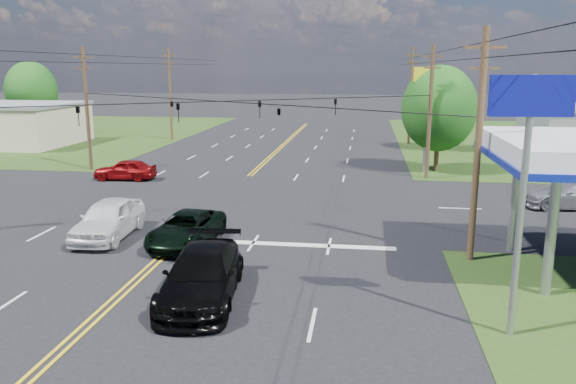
# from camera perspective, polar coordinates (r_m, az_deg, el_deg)

# --- Properties ---
(ground) EXTENTS (280.00, 280.00, 0.00)m
(ground) POSITION_cam_1_polar(r_m,az_deg,el_deg) (34.33, -6.65, -0.91)
(ground) COLOR black
(ground) RESTS_ON ground
(grass_nw) EXTENTS (46.00, 48.00, 0.03)m
(grass_nw) POSITION_cam_1_polar(r_m,az_deg,el_deg) (78.03, -26.16, 5.42)
(grass_nw) COLOR #2A3E14
(grass_nw) RESTS_ON ground
(stop_bar) EXTENTS (10.00, 0.50, 0.02)m
(stop_bar) POSITION_cam_1_polar(r_m,az_deg,el_deg) (25.80, -0.27, -5.37)
(stop_bar) COLOR silver
(stop_bar) RESTS_ON ground
(pole_se) EXTENTS (1.60, 0.28, 9.50)m
(pole_se) POSITION_cam_1_polar(r_m,az_deg,el_deg) (23.93, 18.75, 4.63)
(pole_se) COLOR #4A2C1F
(pole_se) RESTS_ON ground
(pole_nw) EXTENTS (1.60, 0.28, 9.50)m
(pole_nw) POSITION_cam_1_polar(r_m,az_deg,el_deg) (46.66, -19.76, 8.10)
(pole_nw) COLOR #4A2C1F
(pole_nw) RESTS_ON ground
(pole_ne) EXTENTS (1.60, 0.28, 9.50)m
(pole_ne) POSITION_cam_1_polar(r_m,az_deg,el_deg) (41.66, 14.22, 8.00)
(pole_ne) COLOR #4A2C1F
(pole_ne) RESTS_ON ground
(pole_left_far) EXTENTS (1.60, 0.28, 10.00)m
(pole_left_far) POSITION_cam_1_polar(r_m,az_deg,el_deg) (64.08, -11.89, 9.80)
(pole_left_far) COLOR #4A2C1F
(pole_left_far) RESTS_ON ground
(pole_right_far) EXTENTS (1.60, 0.28, 10.00)m
(pole_right_far) POSITION_cam_1_polar(r_m,az_deg,el_deg) (60.54, 12.33, 9.64)
(pole_right_far) COLOR #4A2C1F
(pole_right_far) RESTS_ON ground
(span_wire_signals) EXTENTS (26.00, 18.00, 1.13)m
(span_wire_signals) POSITION_cam_1_polar(r_m,az_deg,el_deg) (33.46, -6.91, 9.13)
(span_wire_signals) COLOR black
(span_wire_signals) RESTS_ON ground
(power_lines) EXTENTS (26.04, 100.00, 0.64)m
(power_lines) POSITION_cam_1_polar(r_m,az_deg,el_deg) (31.48, -7.98, 13.64)
(power_lines) COLOR black
(power_lines) RESTS_ON ground
(tree_right_a) EXTENTS (5.70, 5.70, 8.18)m
(tree_right_a) POSITION_cam_1_polar(r_m,az_deg,el_deg) (44.75, 15.10, 8.18)
(tree_right_a) COLOR #4A2C1F
(tree_right_a) RESTS_ON ground
(tree_right_b) EXTENTS (4.94, 4.94, 7.09)m
(tree_right_b) POSITION_cam_1_polar(r_m,az_deg,el_deg) (56.99, 16.12, 8.31)
(tree_right_b) COLOR #4A2C1F
(tree_right_b) RESTS_ON ground
(tree_far_l) EXTENTS (6.08, 6.08, 8.72)m
(tree_far_l) POSITION_cam_1_polar(r_m,az_deg,el_deg) (76.04, -24.64, 9.35)
(tree_far_l) COLOR #4A2C1F
(tree_far_l) RESTS_ON ground
(pickup_dkgreen) EXTENTS (2.74, 5.37, 1.45)m
(pickup_dkgreen) POSITION_cam_1_polar(r_m,az_deg,el_deg) (26.12, -10.27, -3.68)
(pickup_dkgreen) COLOR black
(pickup_dkgreen) RESTS_ON ground
(suv_black) EXTENTS (3.06, 6.26, 1.75)m
(suv_black) POSITION_cam_1_polar(r_m,az_deg,el_deg) (19.93, -8.73, -8.35)
(suv_black) COLOR black
(suv_black) RESTS_ON ground
(pickup_white) EXTENTS (2.40, 5.44, 1.82)m
(pickup_white) POSITION_cam_1_polar(r_m,az_deg,el_deg) (27.99, -17.78, -2.60)
(pickup_white) COLOR white
(pickup_white) RESTS_ON ground
(sedan_red) EXTENTS (4.49, 2.04, 1.50)m
(sedan_red) POSITION_cam_1_polar(r_m,az_deg,el_deg) (42.11, -16.22, 2.21)
(sedan_red) COLOR maroon
(sedan_red) RESTS_ON ground
(sedan_far) EXTENTS (5.67, 2.52, 1.62)m
(sedan_far) POSITION_cam_1_polar(r_m,az_deg,el_deg) (36.10, 27.07, -0.24)
(sedan_far) COLOR #ADACB1
(sedan_far) RESTS_ON ground
(polesign_se) EXTENTS (2.29, 0.39, 7.77)m
(polesign_se) POSITION_cam_1_polar(r_m,az_deg,el_deg) (17.14, 23.21, 5.41)
(polesign_se) COLOR #A5A5AA
(polesign_se) RESTS_ON ground
(polesign_ne) EXTENTS (2.22, 0.55, 8.02)m
(polesign_ne) POSITION_cam_1_polar(r_m,az_deg,el_deg) (43.80, 14.01, 9.96)
(polesign_ne) COLOR #A5A5AA
(polesign_ne) RESTS_ON ground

